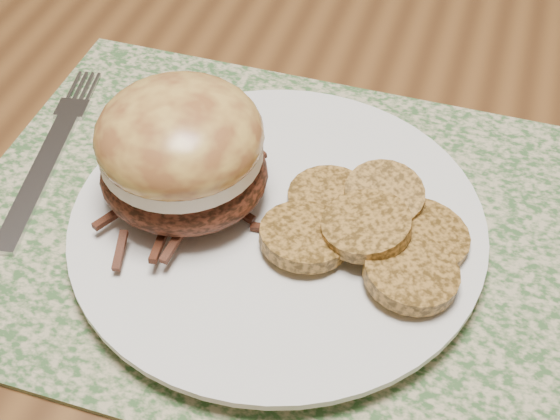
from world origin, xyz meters
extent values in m
cube|color=brown|center=(0.00, 0.00, 0.73)|extent=(1.50, 0.90, 0.04)
cylinder|color=brown|center=(-0.69, 0.39, 0.35)|extent=(0.06, 0.06, 0.71)
cube|color=#385C2F|center=(-0.04, -0.17, 0.75)|extent=(0.45, 0.33, 0.00)
cylinder|color=white|center=(-0.04, -0.18, 0.76)|extent=(0.26, 0.26, 0.02)
ellipsoid|color=black|center=(-0.11, -0.18, 0.79)|extent=(0.11, 0.11, 0.04)
cylinder|color=beige|center=(-0.11, -0.18, 0.81)|extent=(0.11, 0.11, 0.01)
ellipsoid|color=#BF8F3E|center=(-0.11, -0.18, 0.83)|extent=(0.11, 0.11, 0.06)
cylinder|color=olive|center=(-0.01, -0.16, 0.77)|extent=(0.08, 0.08, 0.01)
cylinder|color=olive|center=(0.02, -0.15, 0.78)|extent=(0.07, 0.07, 0.02)
cylinder|color=olive|center=(0.05, -0.17, 0.77)|extent=(0.09, 0.09, 0.02)
cylinder|color=olive|center=(-0.02, -0.20, 0.78)|extent=(0.08, 0.08, 0.02)
cylinder|color=olive|center=(0.02, -0.19, 0.79)|extent=(0.08, 0.08, 0.02)
cylinder|color=olive|center=(0.05, -0.21, 0.78)|extent=(0.08, 0.08, 0.02)
cube|color=#B3B3BA|center=(-0.22, -0.19, 0.76)|extent=(0.04, 0.14, 0.00)
cube|color=#B3B3BA|center=(-0.24, -0.11, 0.76)|extent=(0.03, 0.03, 0.00)
camera|label=1|loc=(0.06, -0.51, 1.15)|focal=50.00mm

